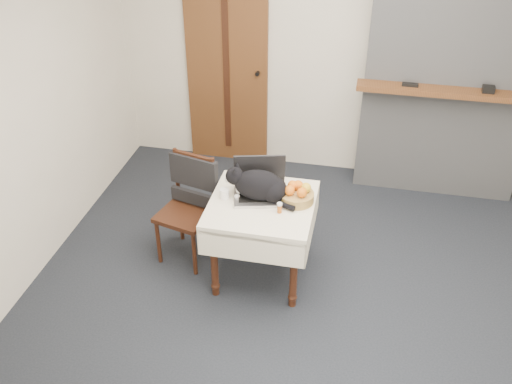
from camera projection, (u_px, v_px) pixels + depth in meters
ground at (318, 298)px, 4.39m from camera, size 4.50×4.50×0.00m
room_shell at (342, 57)px, 3.79m from camera, size 4.52×4.01×2.61m
door at (227, 69)px, 5.65m from camera, size 0.82×0.10×2.00m
chimney at (453, 61)px, 5.02m from camera, size 1.62×0.48×2.60m
side_table at (262, 215)px, 4.30m from camera, size 0.78×0.78×0.70m
laptop at (260, 185)px, 4.30m from camera, size 0.46×0.42×0.29m
cat at (260, 186)px, 4.22m from camera, size 0.55×0.25×0.27m
cream_jar at (224, 194)px, 4.26m from camera, size 0.07×0.07×0.08m
pill_bottle at (280, 208)px, 4.11m from camera, size 0.04×0.04×0.08m
fruit_basket at (297, 194)px, 4.23m from camera, size 0.26×0.26×0.15m
desk_clutter at (288, 199)px, 4.27m from camera, size 0.14×0.05×0.01m
chair at (190, 193)px, 4.57m from camera, size 0.49×0.48×0.90m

